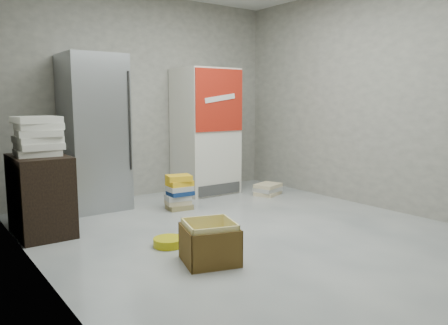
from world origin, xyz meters
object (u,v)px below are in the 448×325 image
steel_fridge (94,133)px  cardboard_box (210,245)px  coke_cooler (205,131)px  phonebook_stack_main (179,192)px  wood_shelf (41,195)px

steel_fridge → cardboard_box: (0.10, -2.40, -0.81)m
coke_cooler → phonebook_stack_main: bearing=-141.5°
wood_shelf → steel_fridge: bearing=41.3°
wood_shelf → cardboard_box: size_ratio=1.49×
coke_cooler → cardboard_box: coke_cooler is taller
phonebook_stack_main → steel_fridge: bearing=150.6°
wood_shelf → coke_cooler: bearing=16.3°
phonebook_stack_main → cardboard_box: size_ratio=0.80×
phonebook_stack_main → cardboard_box: (-0.70, -1.72, -0.07)m
wood_shelf → phonebook_stack_main: (1.63, 0.05, -0.18)m
coke_cooler → cardboard_box: bearing=-122.9°
wood_shelf → cardboard_box: (0.93, -1.67, -0.26)m
steel_fridge → coke_cooler: size_ratio=1.06×
coke_cooler → phonebook_stack_main: coke_cooler is taller
cardboard_box → wood_shelf: bearing=136.0°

